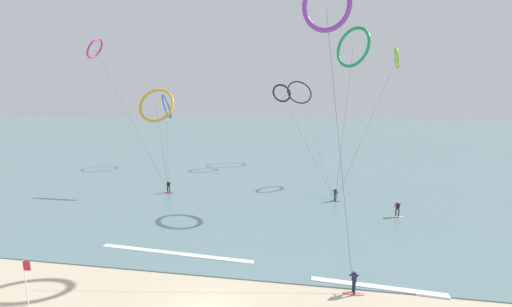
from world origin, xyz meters
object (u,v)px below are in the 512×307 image
(kite_cobalt, at_px, (167,107))
(surfer_teal, at_px, (335,196))
(kite_lime, at_px, (397,58))
(beach_flag, at_px, (26,276))
(kite_violet, at_px, (326,6))
(kite_charcoal, at_px, (282,93))
(surfer_coral, at_px, (354,283))
(kite_emerald, at_px, (353,47))
(kite_navy, at_px, (299,93))
(kite_magenta, at_px, (95,49))
(surfer_ivory, at_px, (397,210))
(kite_amber, at_px, (156,105))
(surfer_crimson, at_px, (169,187))

(kite_cobalt, bearing_deg, surfer_teal, -156.81)
(kite_lime, xyz_separation_m, beach_flag, (-29.47, -37.07, -16.59))
(kite_cobalt, distance_m, kite_violet, 41.26)
(kite_cobalt, relative_size, kite_charcoal, 0.89)
(surfer_coral, distance_m, kite_emerald, 26.23)
(kite_navy, xyz_separation_m, beach_flag, (-14.74, -49.76, -11.81))
(kite_cobalt, xyz_separation_m, kite_lime, (39.08, -4.46, 7.45))
(kite_magenta, xyz_separation_m, kite_charcoal, (27.49, 13.73, -6.49))
(surfer_ivory, bearing_deg, kite_amber, 12.97)
(kite_lime, bearing_deg, kite_navy, 58.12)
(surfer_teal, relative_size, kite_amber, 0.12)
(kite_amber, xyz_separation_m, kite_lime, (32.85, 12.27, 6.91))
(kite_lime, height_order, kite_violet, kite_violet)
(surfer_ivory, bearing_deg, kite_navy, -45.60)
(kite_navy, relative_size, kite_charcoal, 1.27)
(surfer_crimson, height_order, beach_flag, beach_flag)
(kite_emerald, bearing_deg, surfer_ivory, 0.95)
(surfer_crimson, distance_m, kite_magenta, 24.96)
(kite_charcoal, bearing_deg, kite_emerald, 134.33)
(surfer_coral, bearing_deg, beach_flag, 91.84)
(kite_amber, relative_size, kite_emerald, 0.68)
(kite_cobalt, relative_size, kite_emerald, 0.99)
(kite_amber, bearing_deg, kite_cobalt, 111.62)
(kite_lime, bearing_deg, beach_flag, 150.38)
(kite_lime, bearing_deg, kite_charcoal, 76.25)
(surfer_crimson, bearing_deg, beach_flag, -124.74)
(kite_charcoal, bearing_deg, kite_violet, 119.60)
(kite_cobalt, xyz_separation_m, kite_charcoal, (21.27, 2.96, 2.44))
(beach_flag, bearing_deg, surfer_ivory, 36.00)
(kite_violet, relative_size, kite_magenta, 1.00)
(kite_lime, xyz_separation_m, kite_magenta, (-45.30, -6.31, 1.48))
(surfer_coral, distance_m, kite_violet, 20.30)
(kite_amber, height_order, beach_flag, kite_amber)
(surfer_crimson, height_order, kite_lime, kite_lime)
(surfer_ivory, relative_size, surfer_coral, 1.00)
(surfer_ivory, distance_m, kite_amber, 31.90)
(surfer_teal, bearing_deg, kite_violet, 29.90)
(surfer_ivory, relative_size, kite_navy, 0.06)
(surfer_crimson, height_order, kite_magenta, kite_magenta)
(kite_magenta, relative_size, beach_flag, 7.29)
(kite_amber, height_order, kite_charcoal, kite_charcoal)
(kite_emerald, distance_m, beach_flag, 35.83)
(surfer_ivory, xyz_separation_m, beach_flag, (-26.06, -18.93, 1.14))
(surfer_teal, bearing_deg, kite_lime, -172.73)
(kite_magenta, bearing_deg, kite_lime, 90.88)
(surfer_crimson, distance_m, kite_violet, 29.34)
(surfer_ivory, distance_m, kite_violet, 21.80)
(surfer_teal, distance_m, kite_magenta, 41.35)
(kite_amber, height_order, kite_violet, kite_violet)
(kite_charcoal, bearing_deg, surfer_ivory, 138.74)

